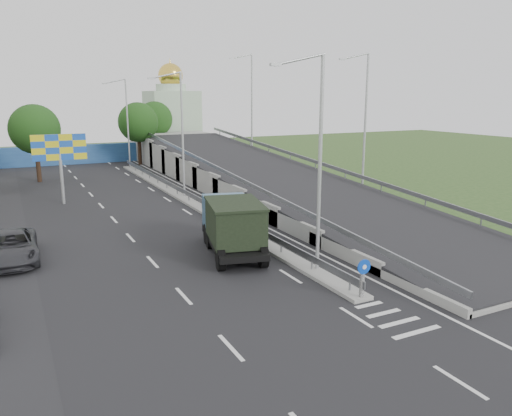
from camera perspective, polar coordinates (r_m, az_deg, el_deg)
ground at (r=20.20m, az=15.87°, el=-12.43°), size 160.00×160.00×0.00m
road_surface at (r=35.66m, az=-10.10°, el=-1.10°), size 26.00×90.00×0.04m
median at (r=40.24m, az=-7.66°, el=0.72°), size 1.00×44.00×0.20m
overpass_ramp at (r=42.90m, az=1.79°, el=3.82°), size 10.00×50.00×3.50m
median_guardrail at (r=40.11m, az=-7.69°, el=1.62°), size 0.09×44.00×0.71m
sign_bollard at (r=21.31m, az=12.09°, el=-7.85°), size 0.64×0.23×1.67m
lamp_post_near at (r=23.28m, az=6.96°, el=6.20°), size 2.74×0.18×10.08m
lamp_post_mid at (r=41.38m, az=-8.68°, el=9.01°), size 2.74×0.18×10.08m
lamp_post_far at (r=60.68m, az=-14.66°, el=9.91°), size 2.74×0.18×10.08m
blue_wall at (r=66.23m, az=-19.04°, el=5.83°), size 30.00×0.50×2.40m
church at (r=76.76m, az=-9.58°, el=10.29°), size 7.00×7.00×13.80m
billboard at (r=41.64m, az=-21.54°, el=6.05°), size 4.00×0.24×5.50m
tree_left_mid at (r=53.43m, az=-23.96°, el=8.21°), size 4.80×4.80×7.60m
tree_median_far at (r=63.08m, az=-13.33°, el=9.50°), size 4.80×4.80×7.60m
tree_ramp_far at (r=70.85m, az=-11.49°, el=9.91°), size 4.80×4.80×7.60m
dump_truck at (r=26.98m, az=-2.75°, el=-1.76°), size 4.01×7.23×3.02m
parked_car_c at (r=28.75m, az=-26.19°, el=-4.03°), size 2.67×5.60×1.54m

